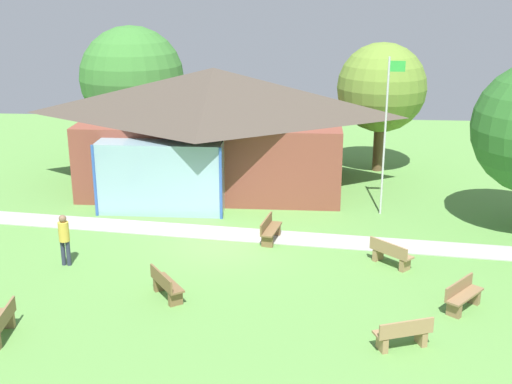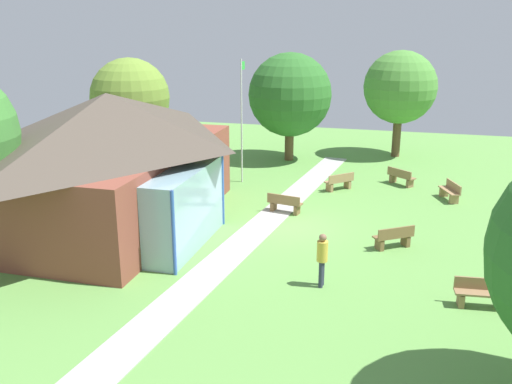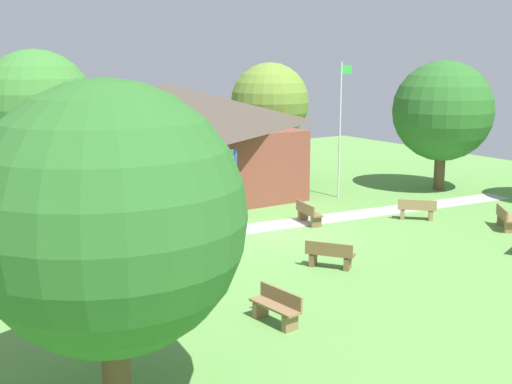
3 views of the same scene
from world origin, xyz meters
name	(u,v)px [view 3 (image 3 of 3)]	position (x,y,z in m)	size (l,w,h in m)	color
ground_plane	(284,232)	(0.00, 0.00, 0.00)	(44.00, 44.00, 0.00)	#609947
pavilion	(167,142)	(-1.36, 6.87, 2.72)	(11.97, 8.20, 5.25)	brown
footpath	(268,226)	(0.00, 1.02, 0.01)	(24.44, 1.30, 0.03)	#ADADA8
flagpole	(341,124)	(5.79, 3.66, 3.38)	(0.64, 0.08, 6.17)	silver
bench_front_center	(330,255)	(-1.26, -4.16, 0.40)	(1.22, 1.48, 0.84)	brown
bench_mid_right	(417,210)	(5.58, -1.35, 0.40)	(1.37, 1.37, 0.84)	#9E7A51
bench_lawn_far_right	(505,219)	(7.27, -4.21, 0.40)	(1.30, 1.43, 0.84)	olive
bench_front_left	(276,307)	(-5.08, -6.75, 0.40)	(0.58, 1.54, 0.84)	olive
bench_rear_near_path	(308,214)	(1.53, 0.49, 0.40)	(0.72, 1.56, 0.84)	brown
visitor_strolling_lawn	(190,239)	(-4.99, -2.11, 1.02)	(0.34, 0.34, 1.74)	#2D3347
tree_lawn_corner	(109,219)	(-9.82, -8.38, 3.63)	(4.85, 4.85, 6.06)	brown
tree_behind_pavilion_right	(270,102)	(6.22, 9.94, 4.00)	(4.17, 4.17, 6.11)	brown
tree_behind_pavilion_left	(37,107)	(-5.83, 10.69, 4.19)	(5.08, 5.08, 6.75)	brown
tree_east_hedge	(443,111)	(11.03, 2.32, 3.83)	(4.79, 4.79, 6.25)	brown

